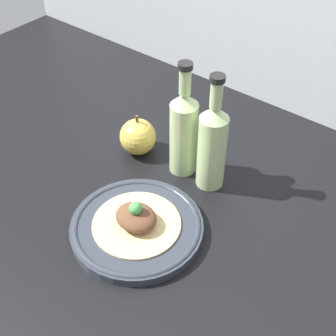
# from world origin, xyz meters

# --- Properties ---
(ground_plane) EXTENTS (1.80, 1.10, 0.04)m
(ground_plane) POSITION_xyz_m (0.00, 0.00, -0.02)
(ground_plane) COLOR black
(plate) EXTENTS (0.27, 0.27, 0.02)m
(plate) POSITION_xyz_m (0.04, -0.05, 0.01)
(plate) COLOR #2D333D
(plate) RESTS_ON ground_plane
(plated_food) EXTENTS (0.18, 0.18, 0.06)m
(plated_food) POSITION_xyz_m (0.04, -0.05, 0.04)
(plated_food) COLOR #D6BC7F
(plated_food) RESTS_ON plate
(cider_bottle_left) EXTENTS (0.06, 0.06, 0.27)m
(cider_bottle_left) POSITION_xyz_m (-0.00, 0.16, 0.11)
(cider_bottle_left) COLOR #B7D18E
(cider_bottle_left) RESTS_ON ground_plane
(cider_bottle_right) EXTENTS (0.06, 0.06, 0.27)m
(cider_bottle_right) POSITION_xyz_m (0.07, 0.16, 0.11)
(cider_bottle_right) COLOR #B7D18E
(cider_bottle_right) RESTS_ON ground_plane
(apple) EXTENTS (0.09, 0.09, 0.10)m
(apple) POSITION_xyz_m (-0.12, 0.14, 0.04)
(apple) COLOR gold
(apple) RESTS_ON ground_plane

